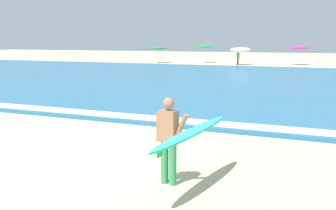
% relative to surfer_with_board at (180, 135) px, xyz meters
% --- Properties ---
extents(ground_plane, '(160.00, 160.00, 0.00)m').
position_rel_surfer_with_board_xyz_m(ground_plane, '(-3.51, 0.26, -1.04)').
color(ground_plane, beige).
extents(sea, '(120.00, 28.00, 0.14)m').
position_rel_surfer_with_board_xyz_m(sea, '(-3.51, 18.32, -0.97)').
color(sea, teal).
rests_on(sea, ground).
extents(surf_foam, '(120.00, 0.81, 0.01)m').
position_rel_surfer_with_board_xyz_m(surf_foam, '(-3.51, 4.92, -0.89)').
color(surf_foam, white).
rests_on(surf_foam, sea).
extents(surfer_with_board, '(1.20, 2.81, 1.73)m').
position_rel_surfer_with_board_xyz_m(surfer_with_board, '(0.00, 0.00, 0.00)').
color(surfer_with_board, '#338E56').
rests_on(surfer_with_board, ground).
extents(beach_umbrella_0, '(2.19, 2.20, 2.07)m').
position_rel_surfer_with_board_xyz_m(beach_umbrella_0, '(-15.65, 35.85, 0.82)').
color(beach_umbrella_0, beige).
rests_on(beach_umbrella_0, ground).
extents(beach_umbrella_1, '(1.89, 1.91, 2.34)m').
position_rel_surfer_with_board_xyz_m(beach_umbrella_1, '(-10.15, 37.86, 1.04)').
color(beach_umbrella_1, beige).
rests_on(beach_umbrella_1, ground).
extents(beach_umbrella_2, '(2.27, 2.30, 2.08)m').
position_rel_surfer_with_board_xyz_m(beach_umbrella_2, '(-5.39, 35.49, 0.73)').
color(beach_umbrella_2, beige).
rests_on(beach_umbrella_2, ground).
extents(beach_umbrella_3, '(2.14, 2.14, 2.17)m').
position_rel_surfer_with_board_xyz_m(beach_umbrella_3, '(0.76, 38.23, 0.94)').
color(beach_umbrella_3, beige).
rests_on(beach_umbrella_3, ground).
extents(beachgoer_near_row_left, '(0.32, 0.20, 1.58)m').
position_rel_surfer_with_board_xyz_m(beachgoer_near_row_left, '(-5.69, 35.78, -0.19)').
color(beachgoer_near_row_left, '#383842').
rests_on(beachgoer_near_row_left, ground).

